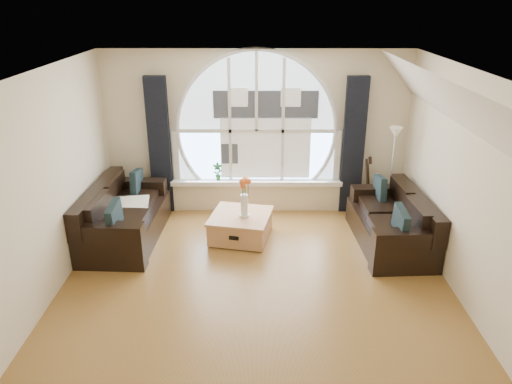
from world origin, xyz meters
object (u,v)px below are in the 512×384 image
(floor_lamp, at_px, (391,176))
(potted_plant, at_px, (218,172))
(sofa_left, at_px, (125,215))
(vase_flowers, at_px, (244,192))
(coffee_chest, at_px, (241,225))
(sofa_right, at_px, (391,220))
(guitar, at_px, (366,185))

(floor_lamp, distance_m, potted_plant, 2.84)
(sofa_left, relative_size, potted_plant, 6.25)
(vase_flowers, bearing_deg, coffee_chest, 142.85)
(potted_plant, bearing_deg, floor_lamp, -9.68)
(sofa_right, bearing_deg, sofa_left, 174.65)
(coffee_chest, bearing_deg, potted_plant, 123.06)
(guitar, bearing_deg, vase_flowers, -179.22)
(guitar, height_order, potted_plant, guitar)
(sofa_left, distance_m, guitar, 3.92)
(sofa_left, distance_m, floor_lamp, 4.18)
(sofa_left, xyz_separation_m, potted_plant, (1.32, 1.09, 0.30))
(vase_flowers, height_order, guitar, vase_flowers)
(guitar, bearing_deg, sofa_left, 169.64)
(potted_plant, bearing_deg, sofa_left, -140.37)
(vase_flowers, distance_m, floor_lamp, 2.40)
(sofa_left, distance_m, sofa_right, 3.97)
(floor_lamp, distance_m, guitar, 0.51)
(vase_flowers, xyz_separation_m, guitar, (2.01, 0.93, -0.25))
(floor_lamp, relative_size, guitar, 1.51)
(sofa_right, bearing_deg, floor_lamp, 75.82)
(sofa_right, bearing_deg, guitar, 95.22)
(sofa_left, distance_m, coffee_chest, 1.75)
(coffee_chest, distance_m, guitar, 2.27)
(coffee_chest, height_order, vase_flowers, vase_flowers)
(floor_lamp, bearing_deg, potted_plant, 170.32)
(sofa_left, bearing_deg, sofa_right, 0.25)
(vase_flowers, bearing_deg, potted_plant, 113.51)
(floor_lamp, bearing_deg, coffee_chest, -166.38)
(vase_flowers, relative_size, floor_lamp, 0.44)
(vase_flowers, xyz_separation_m, floor_lamp, (2.32, 0.62, 0.02))
(guitar, distance_m, potted_plant, 2.50)
(coffee_chest, relative_size, floor_lamp, 0.55)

